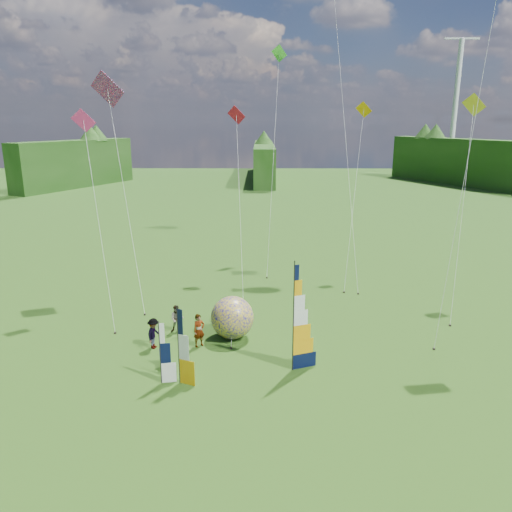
{
  "coord_description": "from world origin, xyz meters",
  "views": [
    {
      "loc": [
        -0.8,
        -20.53,
        12.23
      ],
      "look_at": [
        -1.0,
        4.0,
        5.5
      ],
      "focal_mm": 35.0,
      "sensor_mm": 36.0,
      "label": 1
    }
  ],
  "objects_px": {
    "bol_inflatable": "(232,318)",
    "spectator_c": "(154,333)",
    "spectator_b": "(177,319)",
    "kite_whale": "(345,120)",
    "feather_banner_main": "(293,319)",
    "spectator_d": "(229,313)",
    "side_banner_far": "(160,354)",
    "spectator_a": "(199,330)",
    "side_banner_left": "(178,346)",
    "camp_chair": "(165,359)"
  },
  "relations": [
    {
      "from": "feather_banner_main",
      "to": "spectator_c",
      "type": "height_order",
      "value": "feather_banner_main"
    },
    {
      "from": "spectator_c",
      "to": "spectator_a",
      "type": "bearing_deg",
      "value": -70.96
    },
    {
      "from": "spectator_d",
      "to": "side_banner_far",
      "type": "bearing_deg",
      "value": 87.85
    },
    {
      "from": "side_banner_far",
      "to": "spectator_a",
      "type": "relative_size",
      "value": 1.64
    },
    {
      "from": "bol_inflatable",
      "to": "kite_whale",
      "type": "height_order",
      "value": "kite_whale"
    },
    {
      "from": "bol_inflatable",
      "to": "spectator_c",
      "type": "height_order",
      "value": "bol_inflatable"
    },
    {
      "from": "side_banner_far",
      "to": "bol_inflatable",
      "type": "distance_m",
      "value": 6.08
    },
    {
      "from": "spectator_b",
      "to": "kite_whale",
      "type": "relative_size",
      "value": 0.07
    },
    {
      "from": "spectator_a",
      "to": "spectator_b",
      "type": "xyz_separation_m",
      "value": [
        -1.53,
        1.93,
        -0.11
      ]
    },
    {
      "from": "spectator_b",
      "to": "bol_inflatable",
      "type": "bearing_deg",
      "value": -14.06
    },
    {
      "from": "spectator_b",
      "to": "spectator_d",
      "type": "distance_m",
      "value": 3.14
    },
    {
      "from": "spectator_a",
      "to": "spectator_c",
      "type": "distance_m",
      "value": 2.49
    },
    {
      "from": "camp_chair",
      "to": "bol_inflatable",
      "type": "bearing_deg",
      "value": 32.96
    },
    {
      "from": "kite_whale",
      "to": "side_banner_far",
      "type": "bearing_deg",
      "value": -107.27
    },
    {
      "from": "side_banner_left",
      "to": "spectator_b",
      "type": "bearing_deg",
      "value": 123.86
    },
    {
      "from": "spectator_a",
      "to": "kite_whale",
      "type": "height_order",
      "value": "kite_whale"
    },
    {
      "from": "spectator_b",
      "to": "side_banner_far",
      "type": "bearing_deg",
      "value": -88.79
    },
    {
      "from": "spectator_d",
      "to": "feather_banner_main",
      "type": "bearing_deg",
      "value": 142.37
    },
    {
      "from": "bol_inflatable",
      "to": "spectator_d",
      "type": "relative_size",
      "value": 1.46
    },
    {
      "from": "bol_inflatable",
      "to": "spectator_a",
      "type": "bearing_deg",
      "value": -147.62
    },
    {
      "from": "side_banner_left",
      "to": "spectator_d",
      "type": "relative_size",
      "value": 2.24
    },
    {
      "from": "side_banner_far",
      "to": "bol_inflatable",
      "type": "xyz_separation_m",
      "value": [
        3.13,
        5.21,
        -0.3
      ]
    },
    {
      "from": "side_banner_left",
      "to": "side_banner_far",
      "type": "distance_m",
      "value": 0.95
    },
    {
      "from": "spectator_a",
      "to": "spectator_b",
      "type": "height_order",
      "value": "spectator_a"
    },
    {
      "from": "kite_whale",
      "to": "camp_chair",
      "type": "bearing_deg",
      "value": -109.7
    },
    {
      "from": "spectator_a",
      "to": "spectator_b",
      "type": "relative_size",
      "value": 1.14
    },
    {
      "from": "spectator_b",
      "to": "kite_whale",
      "type": "xyz_separation_m",
      "value": [
        11.48,
        12.38,
        11.37
      ]
    },
    {
      "from": "side_banner_far",
      "to": "spectator_b",
      "type": "bearing_deg",
      "value": 82.3
    },
    {
      "from": "side_banner_far",
      "to": "spectator_b",
      "type": "distance_m",
      "value": 6.05
    },
    {
      "from": "spectator_a",
      "to": "spectator_d",
      "type": "height_order",
      "value": "spectator_a"
    },
    {
      "from": "spectator_d",
      "to": "camp_chair",
      "type": "distance_m",
      "value": 6.16
    },
    {
      "from": "side_banner_far",
      "to": "kite_whale",
      "type": "bearing_deg",
      "value": 48.9
    },
    {
      "from": "side_banner_far",
      "to": "spectator_a",
      "type": "height_order",
      "value": "side_banner_far"
    },
    {
      "from": "spectator_c",
      "to": "side_banner_far",
      "type": "bearing_deg",
      "value": -150.55
    },
    {
      "from": "bol_inflatable",
      "to": "feather_banner_main",
      "type": "bearing_deg",
      "value": -50.01
    },
    {
      "from": "side_banner_left",
      "to": "side_banner_far",
      "type": "relative_size",
      "value": 1.23
    },
    {
      "from": "side_banner_left",
      "to": "spectator_d",
      "type": "xyz_separation_m",
      "value": [
        1.92,
        6.91,
        -1.05
      ]
    },
    {
      "from": "feather_banner_main",
      "to": "spectator_c",
      "type": "bearing_deg",
      "value": 140.29
    },
    {
      "from": "side_banner_left",
      "to": "spectator_a",
      "type": "relative_size",
      "value": 2.03
    },
    {
      "from": "camp_chair",
      "to": "kite_whale",
      "type": "distance_m",
      "value": 23.47
    },
    {
      "from": "kite_whale",
      "to": "bol_inflatable",
      "type": "bearing_deg",
      "value": -107.48
    },
    {
      "from": "spectator_c",
      "to": "camp_chair",
      "type": "height_order",
      "value": "spectator_c"
    },
    {
      "from": "bol_inflatable",
      "to": "spectator_c",
      "type": "distance_m",
      "value": 4.5
    },
    {
      "from": "feather_banner_main",
      "to": "spectator_d",
      "type": "height_order",
      "value": "feather_banner_main"
    },
    {
      "from": "spectator_a",
      "to": "spectator_b",
      "type": "bearing_deg",
      "value": 92.38
    },
    {
      "from": "feather_banner_main",
      "to": "spectator_b",
      "type": "height_order",
      "value": "feather_banner_main"
    },
    {
      "from": "spectator_d",
      "to": "side_banner_left",
      "type": "bearing_deg",
      "value": 94.3
    },
    {
      "from": "feather_banner_main",
      "to": "camp_chair",
      "type": "distance_m",
      "value": 6.85
    },
    {
      "from": "spectator_c",
      "to": "kite_whale",
      "type": "bearing_deg",
      "value": -27.55
    },
    {
      "from": "side_banner_far",
      "to": "spectator_d",
      "type": "height_order",
      "value": "side_banner_far"
    }
  ]
}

